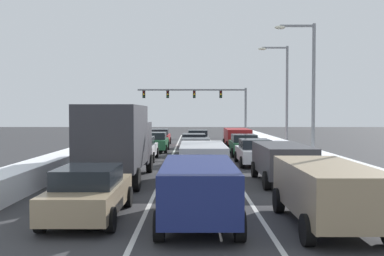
{
  "coord_description": "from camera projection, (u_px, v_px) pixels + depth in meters",
  "views": [
    {
      "loc": [
        -0.29,
        -5.6,
        3.06
      ],
      "look_at": [
        -0.31,
        36.23,
        1.58
      ],
      "focal_mm": 41.25,
      "sensor_mm": 36.0,
      "label": 1
    }
  ],
  "objects": [
    {
      "name": "lane_stripe_between_center_lane_and_left_lane",
      "position": [
        172.0,
        156.0,
        31.17
      ],
      "size": [
        0.14,
        56.05,
        0.01
      ],
      "primitive_type": "cube",
      "color": "silver",
      "rests_on": "ground"
    },
    {
      "name": "street_lamp_right_far",
      "position": [
        283.0,
        87.0,
        38.62
      ],
      "size": [
        2.66,
        0.36,
        8.87
      ],
      "color": "gray",
      "rests_on": "ground"
    },
    {
      "name": "sedan_white_left_lane_third",
      "position": [
        141.0,
        148.0,
        28.2
      ],
      "size": [
        2.0,
        4.5,
        1.51
      ],
      "color": "silver",
      "rests_on": "ground"
    },
    {
      "name": "lane_stripe_between_right_lane_and_center_lane",
      "position": [
        220.0,
        156.0,
        31.17
      ],
      "size": [
        0.14,
        56.05,
        0.01
      ],
      "primitive_type": "cube",
      "color": "silver",
      "rests_on": "ground"
    },
    {
      "name": "traffic_light_gantry",
      "position": [
        205.0,
        98.0,
        56.44
      ],
      "size": [
        14.0,
        0.47,
        6.2
      ],
      "color": "slate",
      "rests_on": "ground"
    },
    {
      "name": "sedan_white_right_lane_third",
      "position": [
        255.0,
        152.0,
        25.61
      ],
      "size": [
        2.0,
        4.5,
        1.51
      ],
      "color": "silver",
      "rests_on": "ground"
    },
    {
      "name": "box_truck_left_lane_second",
      "position": [
        118.0,
        139.0,
        19.43
      ],
      "size": [
        2.53,
        7.2,
        3.36
      ],
      "color": "#38383D",
      "rests_on": "ground"
    },
    {
      "name": "suv_silver_center_lane_second",
      "position": [
        203.0,
        159.0,
        19.36
      ],
      "size": [
        2.16,
        4.9,
        1.67
      ],
      "color": "#B7BABF",
      "rests_on": "ground"
    },
    {
      "name": "sedan_tan_left_lane_nearest",
      "position": [
        90.0,
        192.0,
        12.69
      ],
      "size": [
        2.0,
        4.5,
        1.51
      ],
      "color": "#937F60",
      "rests_on": "ground"
    },
    {
      "name": "ground_plane",
      "position": [
        197.0,
        164.0,
        26.08
      ],
      "size": [
        132.49,
        132.49,
        0.0
      ],
      "primitive_type": "plane",
      "color": "#333335"
    },
    {
      "name": "sedan_black_center_lane_fourth",
      "position": [
        194.0,
        144.0,
        32.13
      ],
      "size": [
        2.0,
        4.5,
        1.51
      ],
      "color": "black",
      "rests_on": "ground"
    },
    {
      "name": "suv_red_right_lane_fifth",
      "position": [
        237.0,
        137.0,
        37.34
      ],
      "size": [
        2.16,
        4.9,
        1.67
      ],
      "color": "maroon",
      "rests_on": "ground"
    },
    {
      "name": "snow_bank_left_shoulder",
      "position": [
        97.0,
        149.0,
        31.16
      ],
      "size": [
        1.43,
        56.05,
        0.93
      ],
      "primitive_type": "cube",
      "color": "white",
      "rests_on": "ground"
    },
    {
      "name": "snow_bank_right_shoulder",
      "position": [
        295.0,
        151.0,
        31.16
      ],
      "size": [
        1.83,
        56.05,
        0.66
      ],
      "primitive_type": "cube",
      "color": "white",
      "rests_on": "ground"
    },
    {
      "name": "sedan_green_left_lane_fourth",
      "position": [
        156.0,
        142.0,
        34.4
      ],
      "size": [
        2.0,
        4.5,
        1.51
      ],
      "color": "#1E5633",
      "rests_on": "ground"
    },
    {
      "name": "suv_charcoal_right_lane_second",
      "position": [
        283.0,
        160.0,
        19.05
      ],
      "size": [
        2.16,
        4.9,
        1.67
      ],
      "color": "#38383D",
      "rests_on": "ground"
    },
    {
      "name": "sedan_green_right_lane_fourth",
      "position": [
        244.0,
        145.0,
        31.29
      ],
      "size": [
        2.0,
        4.5,
        1.51
      ],
      "color": "#1E5633",
      "rests_on": "ground"
    },
    {
      "name": "suv_tan_right_lane_nearest",
      "position": [
        327.0,
        189.0,
        11.75
      ],
      "size": [
        2.16,
        4.9,
        1.67
      ],
      "color": "#937F60",
      "rests_on": "ground"
    },
    {
      "name": "sedan_gray_center_lane_fifth",
      "position": [
        198.0,
        138.0,
        38.93
      ],
      "size": [
        2.0,
        4.5,
        1.51
      ],
      "color": "slate",
      "rests_on": "ground"
    },
    {
      "name": "suv_navy_center_lane_nearest",
      "position": [
        199.0,
        187.0,
        12.09
      ],
      "size": [
        2.16,
        4.9,
        1.67
      ],
      "color": "navy",
      "rests_on": "ground"
    },
    {
      "name": "sedan_red_left_lane_fifth",
      "position": [
        160.0,
        137.0,
        41.14
      ],
      "size": [
        2.0,
        4.5,
        1.51
      ],
      "color": "maroon",
      "rests_on": "ground"
    },
    {
      "name": "sedan_maroon_center_lane_third",
      "position": [
        196.0,
        151.0,
        26.39
      ],
      "size": [
        2.0,
        4.5,
        1.51
      ],
      "color": "maroon",
      "rests_on": "ground"
    },
    {
      "name": "street_lamp_right_mid",
      "position": [
        309.0,
        79.0,
        28.44
      ],
      "size": [
        2.66,
        0.36,
        8.78
      ],
      "color": "gray",
      "rests_on": "ground"
    }
  ]
}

